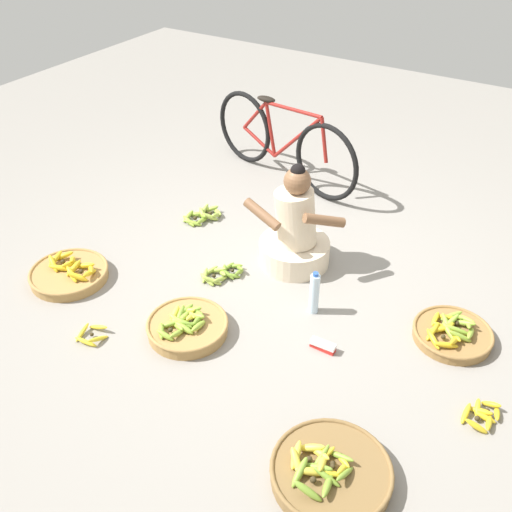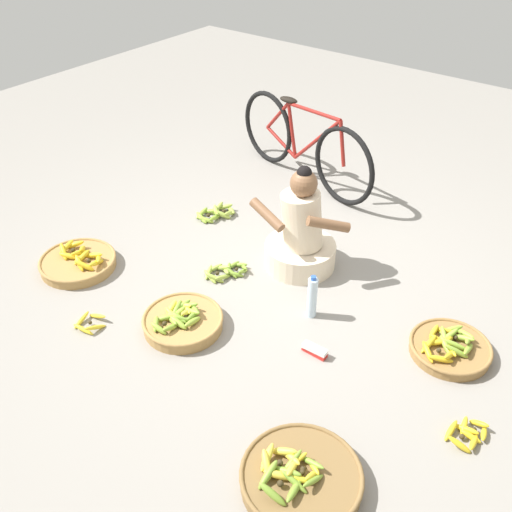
# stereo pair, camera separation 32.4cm
# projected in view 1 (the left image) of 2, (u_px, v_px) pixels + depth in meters

# --- Properties ---
(ground_plane) EXTENTS (10.00, 10.00, 0.00)m
(ground_plane) POSITION_uv_depth(u_px,v_px,m) (271.00, 282.00, 4.16)
(ground_plane) COLOR gray
(vendor_woman_front) EXTENTS (0.68, 0.52, 0.81)m
(vendor_woman_front) POSITION_uv_depth(u_px,v_px,m) (295.00, 233.00, 4.21)
(vendor_woman_front) COLOR beige
(vendor_woman_front) RESTS_ON ground
(bicycle_leaning) EXTENTS (1.66, 0.48, 0.73)m
(bicycle_leaning) POSITION_uv_depth(u_px,v_px,m) (283.00, 142.00, 5.23)
(bicycle_leaning) COLOR black
(bicycle_leaning) RESTS_ON ground
(banana_basket_mid_right) EXTENTS (0.56, 0.56, 0.16)m
(banana_basket_mid_right) POSITION_uv_depth(u_px,v_px,m) (69.00, 273.00, 4.17)
(banana_basket_mid_right) COLOR #A87F47
(banana_basket_mid_right) RESTS_ON ground
(banana_basket_back_left) EXTENTS (0.50, 0.50, 0.14)m
(banana_basket_back_left) POSITION_uv_depth(u_px,v_px,m) (452.00, 333.00, 3.67)
(banana_basket_back_left) COLOR olive
(banana_basket_back_left) RESTS_ON ground
(banana_basket_back_right) EXTENTS (0.52, 0.52, 0.15)m
(banana_basket_back_right) POSITION_uv_depth(u_px,v_px,m) (187.00, 326.00, 3.71)
(banana_basket_back_right) COLOR #A87F47
(banana_basket_back_right) RESTS_ON ground
(banana_basket_front_left) EXTENTS (0.61, 0.61, 0.17)m
(banana_basket_front_left) POSITION_uv_depth(u_px,v_px,m) (330.00, 472.00, 2.85)
(banana_basket_front_left) COLOR brown
(banana_basket_front_left) RESTS_ON ground
(loose_bananas_front_right) EXTENTS (0.27, 0.32, 0.09)m
(loose_bananas_front_right) POSITION_uv_depth(u_px,v_px,m) (221.00, 273.00, 4.20)
(loose_bananas_front_right) COLOR olive
(loose_bananas_front_right) RESTS_ON ground
(loose_bananas_near_vendor) EXTENTS (0.28, 0.34, 0.10)m
(loose_bananas_near_vendor) POSITION_uv_depth(u_px,v_px,m) (203.00, 215.00, 4.84)
(loose_bananas_near_vendor) COLOR #8CAD38
(loose_bananas_near_vendor) RESTS_ON ground
(loose_bananas_mid_left) EXTENTS (0.19, 0.25, 0.08)m
(loose_bananas_mid_left) POSITION_uv_depth(u_px,v_px,m) (482.00, 415.00, 3.17)
(loose_bananas_mid_left) COLOR gold
(loose_bananas_mid_left) RESTS_ON ground
(loose_bananas_back_center) EXTENTS (0.20, 0.19, 0.08)m
(loose_bananas_back_center) POSITION_uv_depth(u_px,v_px,m) (91.00, 335.00, 3.68)
(loose_bananas_back_center) COLOR yellow
(loose_bananas_back_center) RESTS_ON ground
(water_bottle) EXTENTS (0.07, 0.07, 0.32)m
(water_bottle) POSITION_uv_depth(u_px,v_px,m) (314.00, 293.00, 3.82)
(water_bottle) COLOR silver
(water_bottle) RESTS_ON ground
(packet_carton_stack) EXTENTS (0.16, 0.06, 0.06)m
(packet_carton_stack) POSITION_uv_depth(u_px,v_px,m) (323.00, 346.00, 3.60)
(packet_carton_stack) COLOR red
(packet_carton_stack) RESTS_ON ground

